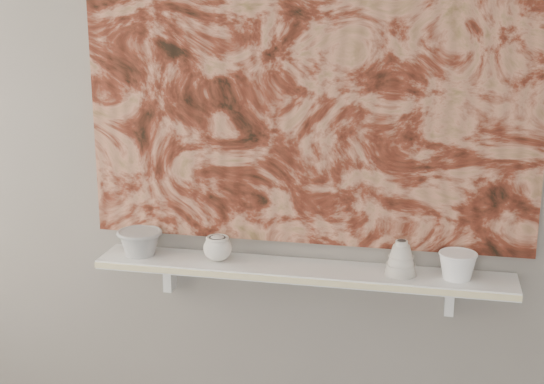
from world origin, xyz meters
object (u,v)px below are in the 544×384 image
(shelf, at_px, (301,271))
(bowl_grey, at_px, (140,242))
(cup_cream, at_px, (218,248))
(bell_vessel, at_px, (401,257))
(bowl_white, at_px, (457,265))
(painting, at_px, (307,81))

(shelf, bearing_deg, bowl_grey, 180.00)
(cup_cream, bearing_deg, shelf, 0.00)
(shelf, distance_m, bell_vessel, 0.34)
(shelf, xyz_separation_m, bowl_white, (0.51, 0.00, 0.06))
(bell_vessel, bearing_deg, cup_cream, 180.00)
(bowl_grey, bearing_deg, cup_cream, 0.00)
(cup_cream, bearing_deg, bowl_white, 0.00)
(shelf, relative_size, bowl_white, 11.39)
(bowl_grey, bearing_deg, painting, 8.03)
(bowl_grey, height_order, cup_cream, bowl_grey)
(cup_cream, relative_size, bowl_white, 0.79)
(painting, relative_size, bowl_white, 12.20)
(shelf, distance_m, cup_cream, 0.30)
(cup_cream, xyz_separation_m, bowl_white, (0.80, 0.00, 0.00))
(painting, xyz_separation_m, cup_cream, (-0.29, -0.08, -0.57))
(bowl_grey, relative_size, bell_vessel, 1.37)
(bell_vessel, bearing_deg, painting, 166.18)
(bowl_grey, distance_m, bell_vessel, 0.90)
(bell_vessel, height_order, bowl_white, bell_vessel)
(bowl_grey, bearing_deg, bell_vessel, 0.00)
(shelf, bearing_deg, bell_vessel, 0.00)
(shelf, bearing_deg, painting, 90.00)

